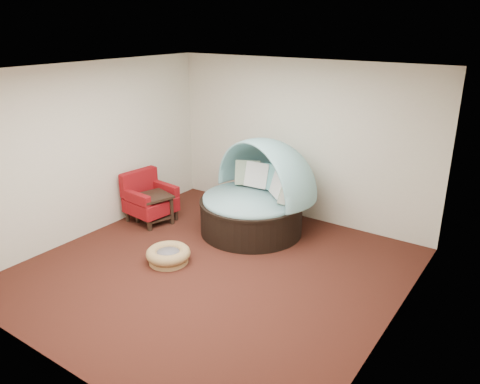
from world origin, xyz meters
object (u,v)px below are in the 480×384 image
Objects in this scene: pet_basket at (168,255)px; red_armchair at (149,199)px; canopy_daybed at (256,190)px; side_table at (154,205)px.

pet_basket is 0.90× the size of red_armchair.
canopy_daybed is 3.24× the size of side_table.
canopy_daybed is at bearing 25.76° from side_table.
red_armchair is at bearing -139.57° from canopy_daybed.
canopy_daybed reaches higher than red_armchair.
red_armchair is at bearing 160.60° from side_table.
canopy_daybed is 2.77× the size of pet_basket.
side_table is (-1.18, 0.92, 0.22)m from pet_basket.
side_table is (0.18, -0.06, -0.07)m from red_armchair.
red_armchair reaches higher than pet_basket.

